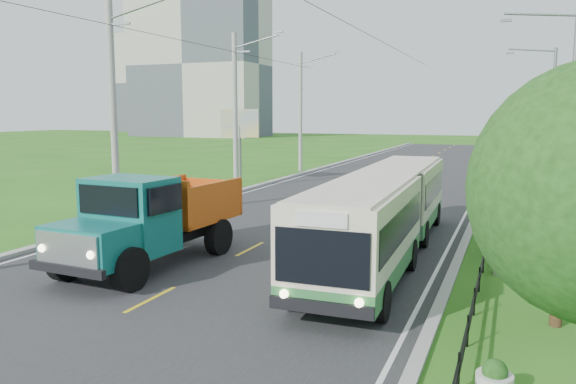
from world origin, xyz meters
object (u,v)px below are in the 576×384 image
Objects in this scene: pole_far at (301,111)px; tree_second at (568,175)px; pole_near at (114,109)px; bus at (385,207)px; streetlight_far at (549,113)px; planter_mid at (508,220)px; tree_back at (536,134)px; tree_fourth at (544,145)px; dump_truck at (151,214)px; tree_fifth at (539,134)px; planter_front at (494,380)px; streetlight_mid at (567,113)px; planter_near at (504,266)px; billboard_left at (240,128)px; planter_far at (510,195)px; pole_mid at (236,110)px; tree_third at (553,142)px.

tree_second is at bearing -59.58° from pole_far.
pole_near is 13.62m from bus.
planter_mid is (-2.04, -14.00, -4.62)m from streetlight_far.
pole_far is 1.82× the size of tree_back.
dump_truck is at bearing -136.55° from tree_fourth.
planter_front is at bearing -93.25° from tree_fifth.
streetlight_mid is 16.78m from planter_front.
billboard_left is (-18.10, 18.00, 3.58)m from planter_near.
bus is at bearing 33.04° from dump_truck.
bus is at bearing -50.40° from billboard_left.
pole_near is 1.72× the size of tree_fifth.
billboard_left is at bearing 173.69° from planter_far.
planter_near is at bearing 19.43° from dump_truck.
pole_mid is at bearing 157.46° from planter_mid.
streetlight_mid is at bearing -75.68° from planter_far.
pole_mid is 14.93× the size of planter_front.
dump_truck is at bearing -70.94° from pole_mid.
planter_far is (16.86, 1.00, -4.81)m from pole_mid.
pole_near is 9.38m from dump_truck.
tree_second is 12.00m from tree_fourth.
bus reaches higher than planter_near.
streetlight_far is 28.29m from dump_truck.
tree_fourth is at bearing -20.74° from pole_mid.
billboard_left reaches higher than planter_mid.
tree_third is 8.96× the size of planter_near.
pole_far is at bearing 82.17° from billboard_left.
tree_second is 0.98× the size of tree_fourth.
tree_fourth is at bearing 6.39° from planter_mid.
streetlight_mid reaches higher than planter_far.
dump_truck is (-11.87, -11.24, -1.91)m from tree_fourth.
bus is at bearing -129.26° from streetlight_mid.
pole_far is 26.80m from streetlight_mid.
streetlight_far reaches higher than planter_far.
billboard_left is at bearing 112.70° from dump_truck.
streetlight_far reaches higher than tree_fourth.
streetlight_far reaches higher than tree_second.
tree_fifth reaches higher than tree_second.
pole_near is 1.89× the size of tree_second.
streetlight_mid reaches higher than planter_front.
tree_back is (0.00, 24.00, 0.13)m from tree_second.
streetlight_far is at bearing 86.11° from planter_front.
tree_second is 5.40m from planter_front.
pole_far is 19.43m from tree_back.
streetlight_mid is at bearing -82.71° from tree_fifth.
planter_mid is at bearing -101.56° from tree_fifth.
tree_third is 12.00m from tree_fifth.
streetlight_far is 20.56m from billboard_left.
pole_far reaches higher than tree_third.
tree_second is 25.91m from streetlight_far.
planter_far is (-2.04, -6.00, -4.62)m from streetlight_far.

